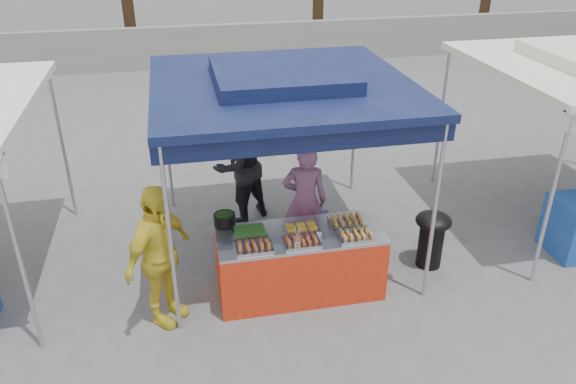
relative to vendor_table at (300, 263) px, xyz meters
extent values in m
plane|color=#565658|center=(0.00, 0.10, -0.43)|extent=(80.00, 80.00, 0.00)
cube|color=gray|center=(0.00, 11.10, 0.17)|extent=(40.00, 0.25, 1.20)
cylinder|color=#B3B3BA|center=(-1.50, -0.40, 0.72)|extent=(0.05, 0.05, 2.30)
cylinder|color=#B3B3BA|center=(1.50, -0.40, 0.72)|extent=(0.05, 0.05, 2.30)
cylinder|color=#B3B3BA|center=(-1.50, 2.60, 0.72)|extent=(0.05, 0.05, 2.30)
cylinder|color=#B3B3BA|center=(1.50, 2.60, 0.72)|extent=(0.05, 0.05, 2.30)
cube|color=#0F183E|center=(0.00, 1.10, 1.92)|extent=(3.20, 3.20, 0.10)
cube|color=#0F183E|center=(0.00, 1.10, 2.05)|extent=(1.65, 1.65, 0.18)
cube|color=#0F183E|center=(0.00, -0.40, 1.77)|extent=(3.20, 0.04, 0.25)
cylinder|color=#B3B3BA|center=(-3.00, -0.40, 0.72)|extent=(0.05, 0.05, 2.30)
cylinder|color=#B3B3BA|center=(-3.00, 2.60, 0.72)|extent=(0.05, 0.05, 2.30)
cylinder|color=#B3B3BA|center=(3.00, -0.40, 0.72)|extent=(0.05, 0.05, 2.30)
cylinder|color=#B3B3BA|center=(3.00, 2.60, 0.72)|extent=(0.05, 0.05, 2.30)
cube|color=red|center=(0.00, 0.00, -0.02)|extent=(2.00, 0.80, 0.81)
cube|color=#B3B3BA|center=(0.00, 0.00, 0.40)|extent=(2.00, 0.80, 0.04)
cube|color=silver|center=(-0.59, -0.24, 0.45)|extent=(0.42, 0.30, 0.05)
cube|color=brown|center=(-0.59, -0.24, 0.49)|extent=(0.35, 0.25, 0.02)
cube|color=silver|center=(-0.04, -0.24, 0.45)|extent=(0.42, 0.30, 0.05)
cube|color=brown|center=(-0.04, -0.24, 0.49)|extent=(0.35, 0.25, 0.02)
cube|color=silver|center=(0.62, -0.24, 0.45)|extent=(0.42, 0.30, 0.05)
cube|color=#A77739|center=(0.62, -0.24, 0.49)|extent=(0.35, 0.25, 0.02)
cube|color=silver|center=(-0.59, 0.09, 0.45)|extent=(0.42, 0.30, 0.05)
cube|color=#23531C|center=(-0.59, 0.09, 0.49)|extent=(0.35, 0.25, 0.02)
cube|color=silver|center=(0.03, 0.06, 0.45)|extent=(0.42, 0.30, 0.05)
cube|color=gold|center=(0.03, 0.06, 0.49)|extent=(0.35, 0.25, 0.02)
cube|color=silver|center=(0.61, 0.10, 0.45)|extent=(0.42, 0.30, 0.05)
cube|color=#A77739|center=(0.61, 0.10, 0.49)|extent=(0.35, 0.25, 0.02)
cylinder|color=black|center=(-0.86, 0.37, 0.50)|extent=(0.26, 0.26, 0.15)
cylinder|color=#B3B3BA|center=(-0.10, -0.31, 0.48)|extent=(0.09, 0.09, 0.11)
cylinder|color=black|center=(1.83, 0.21, -0.11)|extent=(0.33, 0.33, 0.64)
ellipsoid|color=black|center=(1.83, 0.21, 0.26)|extent=(0.47, 0.47, 0.21)
cube|color=#132F9B|center=(-0.25, 0.76, -0.27)|extent=(0.53, 0.37, 0.32)
cube|color=#132F9B|center=(0.34, 0.70, -0.27)|extent=(0.53, 0.37, 0.32)
cube|color=#132F9B|center=(0.34, 0.70, 0.04)|extent=(0.51, 0.35, 0.30)
imported|color=#835377|center=(0.25, 0.82, 0.40)|extent=(0.67, 0.52, 1.65)
imported|color=black|center=(-0.47, 1.96, 0.48)|extent=(1.11, 1.05, 1.81)
imported|color=gold|center=(-1.65, -0.20, 0.44)|extent=(0.98, 1.06, 1.74)
camera|label=1|loc=(-1.30, -5.56, 3.96)|focal=35.00mm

